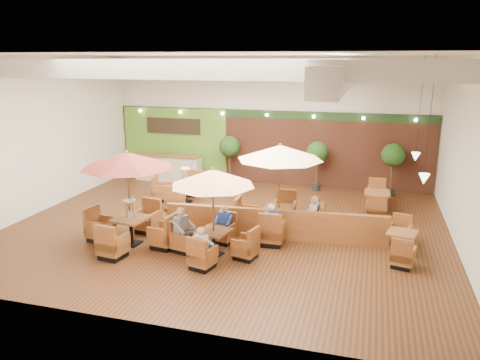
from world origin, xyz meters
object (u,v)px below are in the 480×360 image
(table_3, at_px, (179,191))
(diner_3, at_px, (272,220))
(service_counter, at_px, (169,168))
(table_2, at_px, (280,173))
(table_4, at_px, (401,244))
(booth_divider, at_px, (274,224))
(diner_1, at_px, (224,220))
(topiary_0, at_px, (230,148))
(diner_4, at_px, (312,212))
(topiary_2, at_px, (393,157))
(topiary_1, at_px, (317,154))
(table_0, at_px, (128,182))
(table_1, at_px, (213,196))
(diner_0, at_px, (202,243))
(table_5, at_px, (376,203))
(diner_2, at_px, (183,226))

(table_3, relative_size, diner_3, 3.31)
(service_counter, bearing_deg, table_2, -39.87)
(table_4, bearing_deg, booth_divider, -169.71)
(booth_divider, bearing_deg, diner_1, -156.76)
(service_counter, xyz_separation_m, topiary_0, (2.85, 0.20, 1.01))
(diner_3, relative_size, diner_4, 0.97)
(table_2, bearing_deg, booth_divider, -95.64)
(topiary_2, distance_m, diner_3, 7.33)
(table_4, height_order, topiary_1, topiary_1)
(topiary_0, height_order, topiary_2, topiary_2)
(table_2, relative_size, diner_1, 4.07)
(table_0, distance_m, diner_3, 4.33)
(table_1, bearing_deg, service_counter, 136.10)
(table_2, xyz_separation_m, diner_4, (1.06, 0.00, -1.17))
(diner_0, bearing_deg, topiary_2, 72.00)
(table_3, xyz_separation_m, topiary_0, (1.07, 3.15, 1.14))
(diner_0, bearing_deg, diner_3, 68.45)
(table_0, bearing_deg, diner_1, 25.20)
(booth_divider, height_order, table_4, booth_divider)
(diner_0, bearing_deg, topiary_1, 89.31)
(booth_divider, xyz_separation_m, topiary_0, (-3.26, 5.89, 1.12))
(topiary_1, bearing_deg, table_2, -95.69)
(table_2, height_order, topiary_1, table_2)
(topiary_2, bearing_deg, table_3, -158.17)
(table_3, relative_size, diner_4, 3.20)
(table_0, relative_size, topiary_2, 1.33)
(table_5, bearing_deg, diner_1, -136.56)
(diner_2, bearing_deg, service_counter, -133.65)
(table_1, relative_size, table_5, 0.99)
(table_0, height_order, diner_2, table_0)
(table_2, bearing_deg, diner_4, -3.14)
(table_5, relative_size, diner_4, 3.06)
(topiary_0, bearing_deg, table_4, -41.12)
(table_1, distance_m, diner_1, 1.38)
(table_3, bearing_deg, topiary_2, 11.82)
(topiary_1, height_order, diner_1, topiary_1)
(service_counter, xyz_separation_m, topiary_1, (6.66, 0.20, 0.96))
(table_5, relative_size, diner_3, 3.16)
(diner_4, bearing_deg, topiary_0, 43.85)
(table_3, height_order, diner_0, table_3)
(table_3, relative_size, diner_2, 3.22)
(topiary_0, bearing_deg, diner_4, -50.78)
(table_0, bearing_deg, table_2, 35.40)
(topiary_0, height_order, diner_2, topiary_0)
(table_1, xyz_separation_m, table_2, (1.40, 2.24, 0.20))
(diner_0, bearing_deg, table_2, 78.23)
(service_counter, distance_m, diner_3, 8.70)
(table_2, distance_m, topiary_2, 6.39)
(table_0, relative_size, diner_0, 4.00)
(table_1, distance_m, table_3, 5.45)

